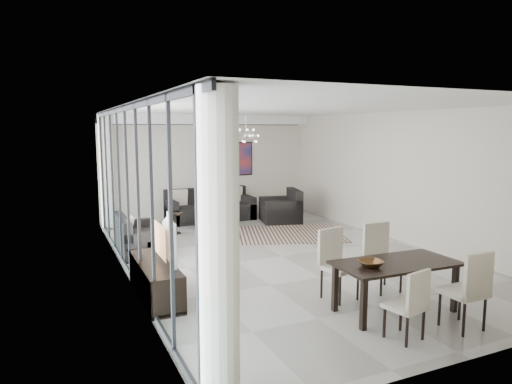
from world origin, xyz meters
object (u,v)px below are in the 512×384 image
coffee_table (216,219)px  tv_console (155,280)px  sofa_main (210,210)px  dining_table (396,268)px  television (164,239)px

coffee_table → tv_console: tv_console is taller
sofa_main → tv_console: sofa_main is taller
sofa_main → tv_console: 5.88m
sofa_main → dining_table: bearing=-87.9°
coffee_table → television: 4.86m
television → tv_console: bearing=121.9°
sofa_main → dining_table: 7.19m
television → sofa_main: bearing=-15.8°
coffee_table → television: television is taller
sofa_main → dining_table: size_ratio=1.38×
television → dining_table: bearing=-116.2°
tv_console → television: 0.62m
sofa_main → dining_table: sofa_main is taller
sofa_main → television: television is taller
sofa_main → television: (-2.47, -5.19, 0.57)m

